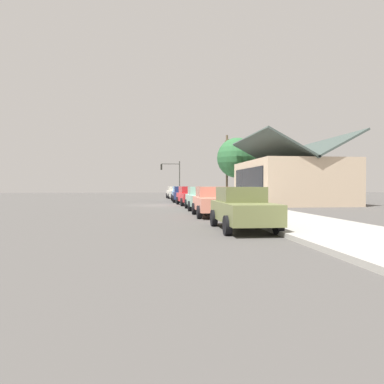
{
  "coord_description": "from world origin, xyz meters",
  "views": [
    {
      "loc": [
        30.67,
        -0.69,
        1.62
      ],
      "look_at": [
        0.03,
        2.92,
        1.12
      ],
      "focal_mm": 33.8,
      "sensor_mm": 36.0,
      "label": 1
    }
  ],
  "objects_px": {
    "car_coral": "(213,201)",
    "utility_pole_wooden": "(227,166)",
    "car_navy": "(182,194)",
    "traffic_light_main": "(172,173)",
    "car_ivory": "(175,192)",
    "car_skyblue": "(180,193)",
    "car_olive": "(242,208)",
    "shade_tree": "(237,158)",
    "car_cherry": "(190,196)",
    "fire_hydrant_red": "(192,196)",
    "car_seafoam": "(201,198)"
  },
  "relations": [
    {
      "from": "car_cherry",
      "to": "car_seafoam",
      "type": "bearing_deg",
      "value": -1.52
    },
    {
      "from": "car_olive",
      "to": "fire_hydrant_red",
      "type": "height_order",
      "value": "car_olive"
    },
    {
      "from": "car_cherry",
      "to": "utility_pole_wooden",
      "type": "relative_size",
      "value": 0.62
    },
    {
      "from": "car_coral",
      "to": "shade_tree",
      "type": "height_order",
      "value": "shade_tree"
    },
    {
      "from": "car_ivory",
      "to": "car_olive",
      "type": "distance_m",
      "value": 34.58
    },
    {
      "from": "car_olive",
      "to": "fire_hydrant_red",
      "type": "xyz_separation_m",
      "value": [
        -28.28,
        1.47,
        -0.32
      ]
    },
    {
      "from": "car_skyblue",
      "to": "car_olive",
      "type": "relative_size",
      "value": 1.07
    },
    {
      "from": "car_skyblue",
      "to": "car_navy",
      "type": "bearing_deg",
      "value": 0.8
    },
    {
      "from": "car_skyblue",
      "to": "shade_tree",
      "type": "xyz_separation_m",
      "value": [
        2.35,
        6.26,
        3.96
      ]
    },
    {
      "from": "car_olive",
      "to": "traffic_light_main",
      "type": "height_order",
      "value": "traffic_light_main"
    },
    {
      "from": "car_cherry",
      "to": "car_navy",
      "type": "bearing_deg",
      "value": 178.24
    },
    {
      "from": "fire_hydrant_red",
      "to": "car_navy",
      "type": "bearing_deg",
      "value": -18.2
    },
    {
      "from": "car_olive",
      "to": "car_skyblue",
      "type": "bearing_deg",
      "value": -179.23
    },
    {
      "from": "car_navy",
      "to": "shade_tree",
      "type": "height_order",
      "value": "shade_tree"
    },
    {
      "from": "car_navy",
      "to": "traffic_light_main",
      "type": "height_order",
      "value": "traffic_light_main"
    },
    {
      "from": "car_navy",
      "to": "utility_pole_wooden",
      "type": "height_order",
      "value": "utility_pole_wooden"
    },
    {
      "from": "car_skyblue",
      "to": "traffic_light_main",
      "type": "xyz_separation_m",
      "value": [
        -9.64,
        -0.28,
        2.68
      ]
    },
    {
      "from": "car_cherry",
      "to": "car_skyblue",
      "type": "bearing_deg",
      "value": 176.82
    },
    {
      "from": "car_coral",
      "to": "utility_pole_wooden",
      "type": "distance_m",
      "value": 22.72
    },
    {
      "from": "fire_hydrant_red",
      "to": "car_skyblue",
      "type": "bearing_deg",
      "value": -116.7
    },
    {
      "from": "car_cherry",
      "to": "car_coral",
      "type": "xyz_separation_m",
      "value": [
        11.42,
        -0.03,
        -0.0
      ]
    },
    {
      "from": "car_seafoam",
      "to": "traffic_light_main",
      "type": "bearing_deg",
      "value": -177.64
    },
    {
      "from": "car_ivory",
      "to": "car_olive",
      "type": "relative_size",
      "value": 1.02
    },
    {
      "from": "car_skyblue",
      "to": "car_cherry",
      "type": "height_order",
      "value": "same"
    },
    {
      "from": "car_cherry",
      "to": "utility_pole_wooden",
      "type": "bearing_deg",
      "value": 149.53
    },
    {
      "from": "car_cherry",
      "to": "shade_tree",
      "type": "bearing_deg",
      "value": 142.51
    },
    {
      "from": "car_seafoam",
      "to": "utility_pole_wooden",
      "type": "relative_size",
      "value": 0.65
    },
    {
      "from": "car_seafoam",
      "to": "car_coral",
      "type": "distance_m",
      "value": 5.56
    },
    {
      "from": "car_skyblue",
      "to": "shade_tree",
      "type": "relative_size",
      "value": 0.68
    },
    {
      "from": "car_navy",
      "to": "car_seafoam",
      "type": "relative_size",
      "value": 0.96
    },
    {
      "from": "shade_tree",
      "to": "traffic_light_main",
      "type": "xyz_separation_m",
      "value": [
        -11.99,
        -6.54,
        -1.29
      ]
    },
    {
      "from": "utility_pole_wooden",
      "to": "car_seafoam",
      "type": "bearing_deg",
      "value": -18.17
    },
    {
      "from": "car_seafoam",
      "to": "car_navy",
      "type": "bearing_deg",
      "value": -177.21
    },
    {
      "from": "car_skyblue",
      "to": "fire_hydrant_red",
      "type": "bearing_deg",
      "value": 66.09
    },
    {
      "from": "car_olive",
      "to": "fire_hydrant_red",
      "type": "bearing_deg",
      "value": 177.97
    },
    {
      "from": "car_ivory",
      "to": "car_skyblue",
      "type": "xyz_separation_m",
      "value": [
        5.6,
        0.21,
        0.0
      ]
    },
    {
      "from": "car_olive",
      "to": "car_navy",
      "type": "bearing_deg",
      "value": -178.81
    },
    {
      "from": "car_coral",
      "to": "shade_tree",
      "type": "distance_m",
      "value": 21.9
    },
    {
      "from": "car_coral",
      "to": "car_navy",
      "type": "bearing_deg",
      "value": -178.25
    },
    {
      "from": "car_ivory",
      "to": "utility_pole_wooden",
      "type": "xyz_separation_m",
      "value": [
        6.71,
        5.59,
        3.11
      ]
    },
    {
      "from": "car_navy",
      "to": "utility_pole_wooden",
      "type": "distance_m",
      "value": 7.73
    },
    {
      "from": "utility_pole_wooden",
      "to": "car_coral",
      "type": "bearing_deg",
      "value": -14.14
    },
    {
      "from": "car_olive",
      "to": "traffic_light_main",
      "type": "relative_size",
      "value": 0.86
    },
    {
      "from": "utility_pole_wooden",
      "to": "car_skyblue",
      "type": "bearing_deg",
      "value": -101.58
    },
    {
      "from": "car_ivory",
      "to": "car_skyblue",
      "type": "distance_m",
      "value": 5.61
    },
    {
      "from": "car_navy",
      "to": "car_coral",
      "type": "distance_m",
      "value": 17.46
    },
    {
      "from": "car_ivory",
      "to": "traffic_light_main",
      "type": "height_order",
      "value": "traffic_light_main"
    },
    {
      "from": "car_navy",
      "to": "car_cherry",
      "type": "relative_size",
      "value": 1.0
    },
    {
      "from": "car_skyblue",
      "to": "car_ivory",
      "type": "bearing_deg",
      "value": -175.07
    },
    {
      "from": "car_skyblue",
      "to": "car_olive",
      "type": "xyz_separation_m",
      "value": [
        28.98,
        -0.09,
        -0.0
      ]
    }
  ]
}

